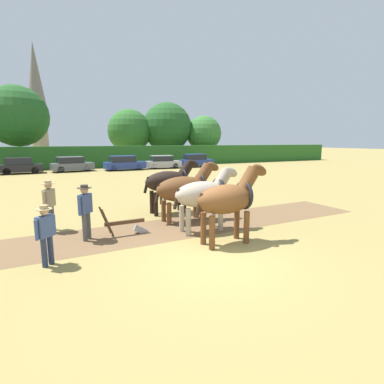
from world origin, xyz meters
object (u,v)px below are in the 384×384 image
(draft_horse_trail_right, at_px, (170,181))
(draft_horse_lead_left, at_px, (229,199))
(tree_right, at_px, (167,127))
(parked_car_center, at_px, (124,163))
(draft_horse_trail_left, at_px, (185,188))
(parked_car_right, at_px, (196,161))
(parked_car_center_right, at_px, (163,162))
(farmer_onlooker_right, at_px, (49,201))
(farmer_at_plow, at_px, (85,207))
(parked_car_left, at_px, (20,166))
(farmer_onlooker_left, at_px, (46,231))
(parked_car_center_left, at_px, (72,164))
(tree_center_right, at_px, (129,131))
(tree_far_right, at_px, (204,133))
(church_spire, at_px, (37,98))
(tree_center, at_px, (17,116))
(farmer_beside_team, at_px, (163,184))
(draft_horse_lead_right, at_px, (204,194))
(plow, at_px, (129,225))

(draft_horse_trail_right, bearing_deg, draft_horse_lead_left, -89.87)
(tree_right, relative_size, parked_car_center, 2.03)
(draft_horse_trail_left, relative_size, parked_car_right, 0.69)
(draft_horse_lead_left, relative_size, parked_car_center_right, 0.65)
(farmer_onlooker_right, bearing_deg, farmer_at_plow, -28.67)
(parked_car_left, bearing_deg, parked_car_right, -3.37)
(farmer_onlooker_left, xyz_separation_m, parked_car_center_left, (2.39, 25.64, -0.16))
(tree_center_right, relative_size, parked_car_left, 2.00)
(tree_right, xyz_separation_m, parked_car_center_left, (-14.68, -10.19, -4.53))
(tree_far_right, bearing_deg, farmer_onlooker_right, -125.98)
(church_spire, height_order, farmer_at_plow, church_spire)
(parked_car_left, bearing_deg, draft_horse_lead_left, -75.99)
(tree_far_right, distance_m, parked_car_right, 11.49)
(tree_right, height_order, parked_car_center, tree_right)
(parked_car_right, bearing_deg, parked_car_center, 177.60)
(tree_center, xyz_separation_m, farmer_beside_team, (8.15, -29.04, -5.14))
(farmer_onlooker_right, height_order, parked_car_center_left, farmer_onlooker_right)
(farmer_onlooker_right, height_order, parked_car_right, farmer_onlooker_right)
(draft_horse_trail_left, xyz_separation_m, farmer_onlooker_right, (-4.90, 0.80, -0.25))
(tree_center, xyz_separation_m, draft_horse_lead_right, (7.93, -33.88, -4.83))
(church_spire, relative_size, parked_car_right, 4.93)
(parked_car_center_right, bearing_deg, parked_car_right, 6.51)
(tree_far_right, xyz_separation_m, farmer_at_plow, (-21.46, -32.60, -3.28))
(draft_horse_lead_right, relative_size, draft_horse_trail_right, 0.98)
(tree_center, height_order, parked_car_center_right, tree_center)
(plow, relative_size, parked_car_center_left, 0.37)
(draft_horse_trail_right, bearing_deg, tree_far_right, 58.11)
(tree_right, bearing_deg, parked_car_left, -152.25)
(draft_horse_trail_left, height_order, parked_car_center_left, draft_horse_trail_left)
(tree_far_right, bearing_deg, farmer_beside_team, -121.35)
(plow, bearing_deg, farmer_beside_team, 54.71)
(parked_car_center_left, bearing_deg, parked_car_right, -10.28)
(tree_far_right, distance_m, plow, 38.53)
(draft_horse_trail_left, xyz_separation_m, parked_car_center, (2.71, 22.35, -0.56))
(tree_center, bearing_deg, parked_car_center, -43.35)
(tree_right, relative_size, church_spire, 0.43)
(tree_center_right, distance_m, church_spire, 23.21)
(farmer_beside_team, distance_m, farmer_onlooker_right, 5.73)
(draft_horse_trail_right, distance_m, plow, 3.57)
(draft_horse_trail_left, bearing_deg, tree_center, 102.06)
(draft_horse_trail_right, xyz_separation_m, parked_car_left, (-7.28, 21.61, -0.66))
(tree_right, bearing_deg, farmer_onlooker_right, -117.52)
(draft_horse_trail_right, bearing_deg, tree_center, 102.62)
(parked_car_center, xyz_separation_m, parked_car_center_right, (4.56, 0.12, -0.03))
(tree_center, distance_m, farmer_onlooker_right, 32.10)
(draft_horse_lead_right, bearing_deg, farmer_beside_team, 85.78)
(tree_center, distance_m, parked_car_center_right, 18.90)
(plow, height_order, farmer_at_plow, farmer_at_plow)
(tree_center, xyz_separation_m, draft_horse_trail_left, (7.89, -32.36, -4.85))
(tree_far_right, distance_m, draft_horse_trail_left, 36.46)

